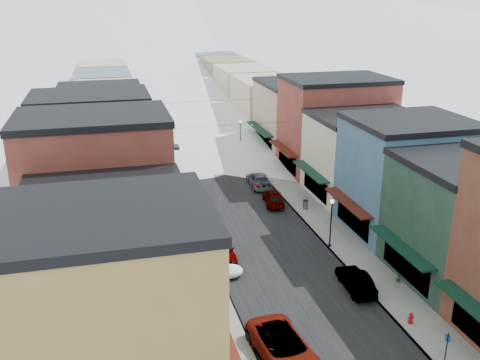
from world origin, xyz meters
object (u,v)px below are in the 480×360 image
car_green_sedan (356,281)px  trash_can (305,204)px  streetlamp_near (331,217)px  fire_hydrant (411,318)px  car_dark_hatch (192,190)px  car_white_suv (284,348)px  car_silver_sedan (221,249)px

car_green_sedan → trash_can: bearing=-93.8°
car_green_sedan → streetlamp_near: (0.94, 6.93, 2.13)m
fire_hydrant → car_dark_hatch: bearing=110.6°
car_white_suv → trash_can: (9.72, 21.83, -0.27)m
car_dark_hatch → trash_can: 12.30m
car_silver_sedan → car_dark_hatch: bearing=91.4°
car_green_sedan → fire_hydrant: bearing=110.6°
car_white_suv → fire_hydrant: (9.32, 1.36, -0.37)m
trash_can → streetlamp_near: size_ratio=0.21×
car_green_sedan → streetlamp_near: size_ratio=1.05×
car_dark_hatch → car_green_sedan: car_dark_hatch is taller
car_dark_hatch → streetlamp_near: size_ratio=1.12×
car_silver_sedan → trash_can: 13.26m
car_silver_sedan → fire_hydrant: (10.12, -12.40, -0.34)m
car_green_sedan → fire_hydrant: size_ratio=5.80×
fire_hydrant → trash_can: size_ratio=0.87×
fire_hydrant → trash_can: bearing=88.9°
car_green_sedan → trash_can: (1.96, 15.45, -0.14)m
car_silver_sedan → streetlamp_near: 9.72m
car_white_suv → car_dark_hatch: size_ratio=1.31×
car_white_suv → trash_can: car_white_suv is taller
car_silver_sedan → fire_hydrant: 16.01m
trash_can → car_silver_sedan: bearing=-142.5°
car_white_suv → fire_hydrant: bearing=2.0°
car_silver_sedan → car_dark_hatch: car_silver_sedan is taller
fire_hydrant → streetlamp_near: bearing=93.0°
car_green_sedan → fire_hydrant: (1.56, -5.03, -0.24)m
car_dark_hatch → trash_can: (10.52, -6.38, -0.19)m
fire_hydrant → trash_can: 20.48m
car_white_suv → car_silver_sedan: car_white_suv is taller
car_silver_sedan → fire_hydrant: car_silver_sedan is taller
fire_hydrant → streetlamp_near: size_ratio=0.18×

